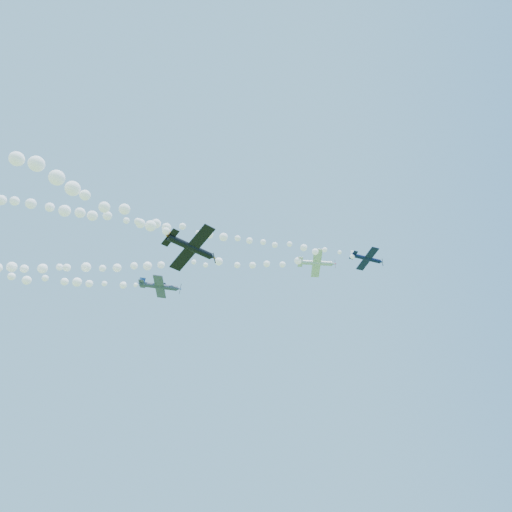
% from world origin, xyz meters
% --- Properties ---
extents(plane_white, '(7.20, 7.59, 2.71)m').
position_xyz_m(plane_white, '(17.73, 3.35, 48.83)').
color(plane_white, silver).
extents(smoke_trail_white, '(85.14, 14.97, 3.03)m').
position_xyz_m(smoke_trail_white, '(-26.95, -3.33, 48.54)').
color(smoke_trail_white, white).
extents(plane_navy, '(5.96, 6.33, 2.40)m').
position_xyz_m(plane_navy, '(26.40, 0.70, 46.73)').
color(plane_navy, '#0C1337').
extents(smoke_trail_navy, '(69.07, 31.84, 2.46)m').
position_xyz_m(smoke_trail_navy, '(-9.71, -15.30, 46.55)').
color(smoke_trail_navy, white).
extents(plane_grey, '(7.95, 8.45, 3.02)m').
position_xyz_m(plane_grey, '(-10.97, 1.10, 45.40)').
color(plane_grey, '#3B3F56').
extents(plane_black, '(7.36, 7.21, 2.71)m').
position_xyz_m(plane_black, '(1.24, -17.52, 38.04)').
color(plane_black, black).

